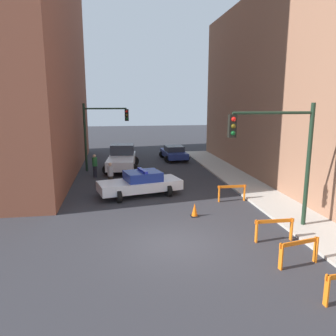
{
  "coord_description": "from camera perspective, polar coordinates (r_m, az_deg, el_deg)",
  "views": [
    {
      "loc": [
        -2.0,
        -11.56,
        5.41
      ],
      "look_at": [
        0.84,
        6.56,
        1.61
      ],
      "focal_mm": 35.0,
      "sensor_mm": 36.0,
      "label": 1
    }
  ],
  "objects": [
    {
      "name": "ground_plane",
      "position": [
        12.92,
        0.84,
        -13.05
      ],
      "size": [
        120.0,
        120.0,
        0.0
      ],
      "primitive_type": "plane",
      "color": "#2D2D33"
    },
    {
      "name": "sidewalk_right",
      "position": [
        15.15,
        25.03,
        -10.13
      ],
      "size": [
        2.4,
        44.0,
        0.12
      ],
      "color": "#B2ADA3",
      "rests_on": "ground_plane"
    },
    {
      "name": "traffic_light_near",
      "position": [
        14.21,
        19.48,
        3.44
      ],
      "size": [
        3.64,
        0.35,
        5.2
      ],
      "color": "black",
      "rests_on": "sidewalk_right"
    },
    {
      "name": "traffic_light_far",
      "position": [
        25.79,
        -11.86,
        6.97
      ],
      "size": [
        3.44,
        0.35,
        5.2
      ],
      "color": "black",
      "rests_on": "ground_plane"
    },
    {
      "name": "police_car",
      "position": [
        18.97,
        -4.81,
        -2.64
      ],
      "size": [
        5.0,
        3.04,
        1.52
      ],
      "rotation": [
        0.0,
        0.0,
        1.81
      ],
      "color": "white",
      "rests_on": "ground_plane"
    },
    {
      "name": "white_truck",
      "position": [
        26.29,
        -8.03,
        1.72
      ],
      "size": [
        2.94,
        5.55,
        1.9
      ],
      "rotation": [
        0.0,
        0.0,
        -0.09
      ],
      "color": "silver",
      "rests_on": "ground_plane"
    },
    {
      "name": "parked_car_near",
      "position": [
        30.34,
        1.01,
        2.71
      ],
      "size": [
        2.42,
        4.39,
        1.31
      ],
      "rotation": [
        0.0,
        0.0,
        0.05
      ],
      "color": "navy",
      "rests_on": "ground_plane"
    },
    {
      "name": "pedestrian_crossing",
      "position": [
        20.59,
        -9.98,
        -1.25
      ],
      "size": [
        0.51,
        0.51,
        1.66
      ],
      "rotation": [
        0.0,
        0.0,
        0.84
      ],
      "color": "#382D23",
      "rests_on": "ground_plane"
    },
    {
      "name": "pedestrian_corner",
      "position": [
        23.89,
        -12.62,
        0.44
      ],
      "size": [
        0.5,
        0.5,
        1.66
      ],
      "rotation": [
        0.0,
        0.0,
        3.79
      ],
      "color": "black",
      "rests_on": "ground_plane"
    },
    {
      "name": "barrier_mid",
      "position": [
        11.93,
        21.87,
        -12.88
      ],
      "size": [
        1.58,
        0.46,
        0.9
      ],
      "rotation": [
        0.0,
        0.0,
        0.2
      ],
      "color": "orange",
      "rests_on": "ground_plane"
    },
    {
      "name": "barrier_back",
      "position": [
        13.54,
        18.02,
        -9.63
      ],
      "size": [
        1.6,
        0.18,
        0.9
      ],
      "rotation": [
        0.0,
        0.0,
        -0.01
      ],
      "color": "orange",
      "rests_on": "ground_plane"
    },
    {
      "name": "barrier_corner",
      "position": [
        18.15,
        11.07,
        -3.84
      ],
      "size": [
        1.6,
        0.17,
        0.9
      ],
      "rotation": [
        0.0,
        0.0,
        0.01
      ],
      "color": "orange",
      "rests_on": "ground_plane"
    },
    {
      "name": "traffic_cone",
      "position": [
        15.67,
        4.66,
        -7.3
      ],
      "size": [
        0.36,
        0.36,
        0.66
      ],
      "color": "black",
      "rests_on": "ground_plane"
    }
  ]
}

